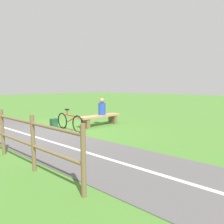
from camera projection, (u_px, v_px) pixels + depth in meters
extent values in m
plane|color=#477A2D|center=(60.00, 129.00, 7.73)|extent=(80.00, 80.00, 0.00)
cube|color=#565454|center=(121.00, 163.00, 4.28)|extent=(4.25, 36.07, 0.02)
cube|color=silver|center=(121.00, 163.00, 4.28)|extent=(1.87, 31.96, 0.00)
cube|color=#A88456|center=(100.00, 116.00, 8.49)|extent=(2.08, 0.61, 0.08)
cube|color=brown|center=(113.00, 119.00, 9.05)|extent=(0.19, 0.43, 0.38)
cube|color=brown|center=(86.00, 123.00, 7.99)|extent=(0.19, 0.43, 0.38)
cylinder|color=#2847B7|center=(102.00, 109.00, 8.53)|extent=(0.33, 0.33, 0.52)
sphere|color=#9E755B|center=(102.00, 101.00, 8.49)|extent=(0.23, 0.23, 0.23)
torus|color=black|center=(78.00, 124.00, 7.13)|extent=(0.07, 0.65, 0.65)
torus|color=black|center=(62.00, 121.00, 7.85)|extent=(0.07, 0.65, 0.65)
cylinder|color=red|center=(69.00, 115.00, 7.46)|extent=(0.07, 0.89, 0.04)
cylinder|color=red|center=(72.00, 119.00, 7.36)|extent=(0.06, 0.64, 0.30)
cylinder|color=red|center=(67.00, 112.00, 7.55)|extent=(0.03, 0.03, 0.20)
cube|color=black|center=(67.00, 110.00, 7.54)|extent=(0.09, 0.20, 0.05)
cube|color=#1E4C2D|center=(54.00, 123.00, 7.95)|extent=(0.28, 0.19, 0.40)
cube|color=#245B37|center=(56.00, 125.00, 7.89)|extent=(0.19, 0.05, 0.18)
cylinder|color=brown|center=(3.00, 132.00, 4.78)|extent=(0.08, 0.08, 1.13)
cylinder|color=brown|center=(33.00, 143.00, 3.85)|extent=(0.08, 0.08, 1.13)
cylinder|color=brown|center=(83.00, 161.00, 2.92)|extent=(0.08, 0.08, 1.13)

